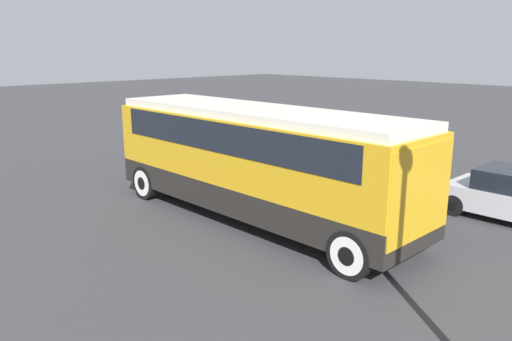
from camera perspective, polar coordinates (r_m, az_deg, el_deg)
name	(u,v)px	position (r m, az deg, el deg)	size (l,w,h in m)	color
ground_plane	(256,219)	(14.23, 0.00, -5.58)	(120.00, 120.00, 0.00)	#38383A
tour_bus	(258,154)	(13.65, 0.28, 1.89)	(9.87, 2.67, 3.16)	black
parked_car_mid	(325,138)	(23.34, 7.89, 3.67)	(4.44, 1.96, 1.37)	black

